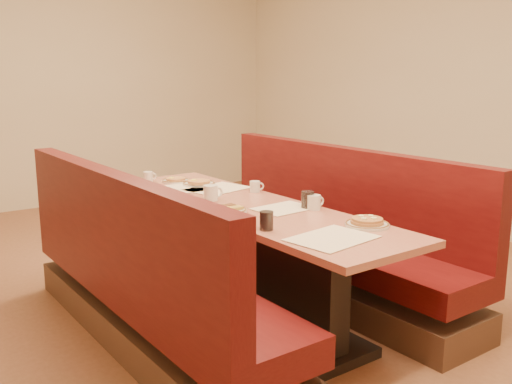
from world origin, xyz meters
TOP-DOWN VIEW (x-y plane):
  - ground at (0.00, 0.00)m, footprint 8.00×8.00m
  - room_envelope at (0.00, 0.00)m, footprint 6.04×8.04m
  - diner_table at (0.00, 0.00)m, footprint 0.70×2.50m
  - booth_left at (-0.73, 0.00)m, footprint 0.55×2.50m
  - booth_right at (0.73, 0.00)m, footprint 0.55×2.50m
  - placemat_near_left at (-0.09, -0.89)m, footprint 0.46×0.37m
  - placemat_near_right at (0.12, -0.24)m, footprint 0.37×0.29m
  - placemat_far_left at (-0.12, 0.69)m, footprint 0.48×0.37m
  - placemat_far_right at (0.12, 0.53)m, footprint 0.48×0.40m
  - pancake_plate at (0.23, -0.83)m, footprint 0.24×0.24m
  - eggs_plate at (-0.22, -0.10)m, footprint 0.26×0.26m
  - extra_plate_mid at (0.08, 0.73)m, footprint 0.24×0.24m
  - extra_plate_far at (0.00, 0.95)m, footprint 0.21×0.21m
  - coffee_mug_a at (0.26, -0.36)m, footprint 0.12×0.08m
  - coffee_mug_b at (-0.11, 0.23)m, footprint 0.13×0.09m
  - coffee_mug_c at (0.28, 0.29)m, footprint 0.10×0.07m
  - coffee_mug_d at (-0.15, 1.10)m, footprint 0.10×0.07m
  - soda_tumbler_near at (-0.26, -0.56)m, footprint 0.07×0.07m
  - soda_tumbler_mid at (0.25, -0.31)m, footprint 0.08×0.08m

SIDE VIEW (x-z plane):
  - ground at x=0.00m, z-range 0.00..0.00m
  - booth_left at x=-0.73m, z-range -0.16..0.89m
  - booth_right at x=0.73m, z-range -0.16..0.89m
  - diner_table at x=0.00m, z-range 0.00..0.75m
  - placemat_near_left at x=-0.09m, z-range 0.75..0.76m
  - placemat_near_right at x=0.12m, z-range 0.75..0.76m
  - placemat_far_left at x=-0.12m, z-range 0.75..0.76m
  - placemat_far_right at x=0.12m, z-range 0.75..0.76m
  - extra_plate_far at x=0.00m, z-range 0.74..0.79m
  - eggs_plate at x=-0.22m, z-range 0.74..0.79m
  - extra_plate_mid at x=0.08m, z-range 0.74..0.79m
  - pancake_plate at x=0.23m, z-range 0.74..0.80m
  - coffee_mug_d at x=-0.15m, z-range 0.75..0.83m
  - coffee_mug_c at x=0.28m, z-range 0.75..0.83m
  - coffee_mug_a at x=0.26m, z-range 0.75..0.84m
  - soda_tumbler_near at x=-0.26m, z-range 0.75..0.85m
  - coffee_mug_b at x=-0.11m, z-range 0.75..0.85m
  - soda_tumbler_mid at x=0.25m, z-range 0.75..0.86m
  - room_envelope at x=0.00m, z-range 0.52..3.34m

